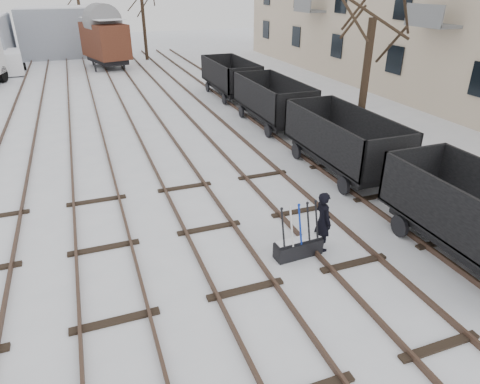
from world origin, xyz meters
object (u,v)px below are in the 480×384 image
object	(u,v)px
ground_frame	(298,246)
worker	(323,221)
panel_van	(11,62)
box_van_wagon	(105,39)

from	to	relation	value
ground_frame	worker	bearing A→B (deg)	4.29
worker	panel_van	size ratio (longest dim) A/B	0.42
worker	panel_van	world-z (taller)	panel_van
box_van_wagon	panel_van	world-z (taller)	box_van_wagon
worker	box_van_wagon	bearing A→B (deg)	3.73
worker	box_van_wagon	size ratio (longest dim) A/B	0.30
box_van_wagon	worker	bearing A→B (deg)	-100.03
ground_frame	worker	world-z (taller)	worker
ground_frame	worker	distance (m)	0.94
ground_frame	box_van_wagon	size ratio (longest dim) A/B	0.26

